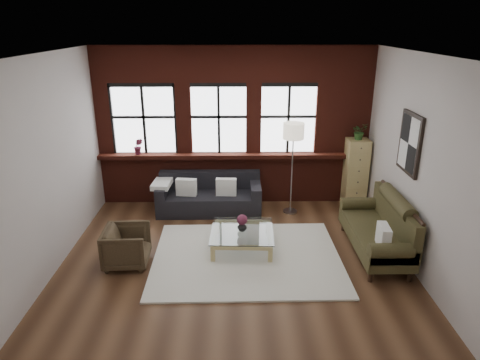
{
  "coord_description": "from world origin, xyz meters",
  "views": [
    {
      "loc": [
        0.0,
        -6.03,
        3.61
      ],
      "look_at": [
        0.1,
        0.6,
        1.15
      ],
      "focal_mm": 32.0,
      "sensor_mm": 36.0,
      "label": 1
    }
  ],
  "objects_px": {
    "armchair": "(127,246)",
    "vase": "(242,226)",
    "dark_sofa": "(209,194)",
    "floor_lamp": "(292,165)",
    "vintage_settee": "(376,225)",
    "drawer_chest": "(355,173)",
    "coffee_table": "(242,240)"
  },
  "relations": [
    {
      "from": "coffee_table",
      "to": "vase",
      "type": "bearing_deg",
      "value": 180.0
    },
    {
      "from": "dark_sofa",
      "to": "vintage_settee",
      "type": "height_order",
      "value": "vintage_settee"
    },
    {
      "from": "vintage_settee",
      "to": "floor_lamp",
      "type": "bearing_deg",
      "value": 125.17
    },
    {
      "from": "dark_sofa",
      "to": "coffee_table",
      "type": "xyz_separation_m",
      "value": [
        0.63,
        -1.54,
        -0.21
      ]
    },
    {
      "from": "vase",
      "to": "drawer_chest",
      "type": "height_order",
      "value": "drawer_chest"
    },
    {
      "from": "vintage_settee",
      "to": "drawer_chest",
      "type": "xyz_separation_m",
      "value": [
        0.19,
        2.01,
        0.2
      ]
    },
    {
      "from": "drawer_chest",
      "to": "vintage_settee",
      "type": "bearing_deg",
      "value": -95.32
    },
    {
      "from": "dark_sofa",
      "to": "drawer_chest",
      "type": "distance_m",
      "value": 3.02
    },
    {
      "from": "armchair",
      "to": "vase",
      "type": "relative_size",
      "value": 4.17
    },
    {
      "from": "dark_sofa",
      "to": "drawer_chest",
      "type": "bearing_deg",
      "value": 5.51
    },
    {
      "from": "vase",
      "to": "drawer_chest",
      "type": "relative_size",
      "value": 0.12
    },
    {
      "from": "vintage_settee",
      "to": "vase",
      "type": "bearing_deg",
      "value": 175.26
    },
    {
      "from": "vintage_settee",
      "to": "drawer_chest",
      "type": "bearing_deg",
      "value": 84.68
    },
    {
      "from": "coffee_table",
      "to": "drawer_chest",
      "type": "distance_m",
      "value": 3.03
    },
    {
      "from": "coffee_table",
      "to": "vase",
      "type": "relative_size",
      "value": 6.28
    },
    {
      "from": "dark_sofa",
      "to": "vintage_settee",
      "type": "xyz_separation_m",
      "value": [
        2.8,
        -1.72,
        0.14
      ]
    },
    {
      "from": "vintage_settee",
      "to": "armchair",
      "type": "xyz_separation_m",
      "value": [
        -3.98,
        -0.28,
        -0.2
      ]
    },
    {
      "from": "dark_sofa",
      "to": "vase",
      "type": "xyz_separation_m",
      "value": [
        0.63,
        -1.54,
        0.05
      ]
    },
    {
      "from": "floor_lamp",
      "to": "armchair",
      "type": "bearing_deg",
      "value": -145.44
    },
    {
      "from": "floor_lamp",
      "to": "vase",
      "type": "bearing_deg",
      "value": -124.13
    },
    {
      "from": "armchair",
      "to": "coffee_table",
      "type": "relative_size",
      "value": 0.66
    },
    {
      "from": "vase",
      "to": "vintage_settee",
      "type": "bearing_deg",
      "value": -4.74
    },
    {
      "from": "vase",
      "to": "armchair",
      "type": "bearing_deg",
      "value": -165.69
    },
    {
      "from": "dark_sofa",
      "to": "floor_lamp",
      "type": "bearing_deg",
      "value": -2.22
    },
    {
      "from": "dark_sofa",
      "to": "floor_lamp",
      "type": "height_order",
      "value": "floor_lamp"
    },
    {
      "from": "coffee_table",
      "to": "floor_lamp",
      "type": "height_order",
      "value": "floor_lamp"
    },
    {
      "from": "dark_sofa",
      "to": "vase",
      "type": "relative_size",
      "value": 12.49
    },
    {
      "from": "dark_sofa",
      "to": "coffee_table",
      "type": "height_order",
      "value": "dark_sofa"
    },
    {
      "from": "vintage_settee",
      "to": "armchair",
      "type": "relative_size",
      "value": 2.78
    },
    {
      "from": "armchair",
      "to": "dark_sofa",
      "type": "bearing_deg",
      "value": -32.51
    },
    {
      "from": "coffee_table",
      "to": "dark_sofa",
      "type": "bearing_deg",
      "value": 112.2
    },
    {
      "from": "armchair",
      "to": "drawer_chest",
      "type": "bearing_deg",
      "value": -63.09
    }
  ]
}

